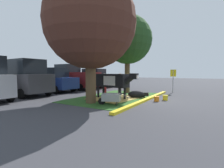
# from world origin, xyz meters

# --- Properties ---
(ground_plane) EXTENTS (80.00, 80.00, 0.00)m
(ground_plane) POSITION_xyz_m (0.00, 0.00, 0.00)
(ground_plane) COLOR #38383D
(grass_island) EXTENTS (6.86, 4.04, 0.02)m
(grass_island) POSITION_xyz_m (0.04, 2.13, 0.01)
(grass_island) COLOR #2D5B23
(grass_island) RESTS_ON ground
(curb_yellow) EXTENTS (8.06, 0.24, 0.12)m
(curb_yellow) POSITION_xyz_m (0.04, -0.04, 0.06)
(curb_yellow) COLOR yellow
(curb_yellow) RESTS_ON ground
(hay_bedding) EXTENTS (3.55, 2.90, 0.04)m
(hay_bedding) POSITION_xyz_m (-0.37, 1.85, 0.03)
(hay_bedding) COLOR tan
(hay_bedding) RESTS_ON ground
(shade_tree_left) EXTENTS (4.77, 4.77, 6.57)m
(shade_tree_left) POSITION_xyz_m (-2.42, 2.22, 4.17)
(shade_tree_left) COLOR brown
(shade_tree_left) RESTS_ON ground
(shade_tree_right) EXTENTS (3.80, 3.80, 6.09)m
(shade_tree_right) POSITION_xyz_m (2.49, 2.48, 4.17)
(shade_tree_right) COLOR brown
(shade_tree_right) RESTS_ON ground
(cow_holstein) EXTENTS (1.02, 3.12, 1.58)m
(cow_holstein) POSITION_xyz_m (-0.67, 1.94, 1.13)
(cow_holstein) COLOR black
(cow_holstein) RESTS_ON ground
(calf_lying) EXTENTS (0.86, 1.32, 0.48)m
(calf_lying) POSITION_xyz_m (0.44, 0.76, 0.24)
(calf_lying) COLOR black
(calf_lying) RESTS_ON ground
(person_handler) EXTENTS (0.52, 0.34, 1.57)m
(person_handler) POSITION_xyz_m (0.55, 3.34, 0.84)
(person_handler) COLOR maroon
(person_handler) RESTS_ON ground
(person_visitor_near) EXTENTS (0.34, 0.46, 1.58)m
(person_visitor_near) POSITION_xyz_m (0.89, 2.27, 0.85)
(person_visitor_near) COLOR slate
(person_visitor_near) RESTS_ON ground
(wheelbarrow) EXTENTS (0.99, 1.59, 0.63)m
(wheelbarrow) POSITION_xyz_m (-2.31, 1.04, 0.39)
(wheelbarrow) COLOR gray
(wheelbarrow) RESTS_ON ground
(parking_sign) EXTENTS (0.08, 0.44, 1.86)m
(parking_sign) POSITION_xyz_m (4.60, -0.59, 1.31)
(parking_sign) COLOR #99999E
(parking_sign) RESTS_ON ground
(bucket_orange) EXTENTS (0.30, 0.30, 0.28)m
(bucket_orange) POSITION_xyz_m (-0.08, -0.63, 0.15)
(bucket_orange) COLOR orange
(bucket_orange) RESTS_ON ground
(bucket_yellow) EXTENTS (0.31, 0.31, 0.30)m
(bucket_yellow) POSITION_xyz_m (0.57, -0.96, 0.16)
(bucket_yellow) COLOR yellow
(bucket_yellow) RESTS_ON ground
(suv_dark_grey) EXTENTS (2.23, 4.66, 2.52)m
(suv_dark_grey) POSITION_xyz_m (-2.60, 8.18, 1.27)
(suv_dark_grey) COLOR #3D3D42
(suv_dark_grey) RESTS_ON ground
(sedan_blue) EXTENTS (2.13, 4.45, 2.02)m
(sedan_blue) POSITION_xyz_m (0.04, 8.25, 0.98)
(sedan_blue) COLOR navy
(sedan_blue) RESTS_ON ground
(pickup_truck_maroon) EXTENTS (2.35, 5.46, 2.42)m
(pickup_truck_maroon) POSITION_xyz_m (2.55, 8.31, 1.11)
(pickup_truck_maroon) COLOR maroon
(pickup_truck_maroon) RESTS_ON ground
(sedan_red) EXTENTS (2.13, 4.45, 2.02)m
(sedan_red) POSITION_xyz_m (5.26, 7.91, 0.98)
(sedan_red) COLOR red
(sedan_red) RESTS_ON ground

